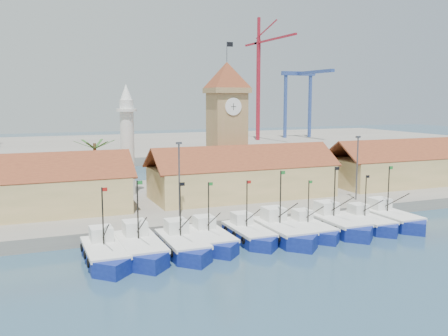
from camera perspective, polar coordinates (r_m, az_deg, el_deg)
name	(u,v)px	position (r m, az deg, el deg)	size (l,w,h in m)	color
ground	(318,243)	(56.02, 10.64, -8.44)	(400.00, 400.00, 0.00)	#1F4053
quay	(232,197)	(76.51, 0.89, -3.31)	(140.00, 32.00, 1.50)	gray
terminal	(124,146)	(158.49, -11.38, 2.45)	(240.00, 80.00, 2.00)	gray
boat_0	(106,255)	(49.70, -13.38, -9.69)	(3.69, 10.10, 7.64)	navy
boat_1	(141,250)	(50.68, -9.49, -9.18)	(3.88, 10.63, 8.04)	navy
boat_2	(183,246)	(51.46, -4.67, -8.88)	(3.68, 10.09, 7.63)	navy
boat_3	(212,240)	(53.58, -1.43, -8.22)	(3.49, 9.56, 7.24)	navy
boat_4	(250,235)	(55.53, 2.99, -7.67)	(3.42, 9.38, 7.10)	navy
boat_5	(284,233)	(56.45, 6.89, -7.34)	(3.92, 10.74, 8.12)	navy
boat_6	(312,230)	(58.61, 9.98, -6.98)	(3.23, 8.85, 6.69)	navy
boat_7	(338,225)	(60.83, 12.94, -6.37)	(3.91, 10.72, 8.11)	navy
boat_8	(369,223)	(63.14, 16.23, -6.09)	(3.31, 9.06, 6.86)	navy
boat_9	(392,219)	(65.58, 18.68, -5.59)	(3.75, 10.28, 7.78)	navy
hall_left	(2,196)	(66.14, -24.08, -2.93)	(31.20, 10.13, 7.61)	#E3BD7C
hall_center	(243,180)	(72.33, 2.13, -1.37)	(27.04, 10.13, 7.61)	#E3BD7C
hall_right	(415,168)	(90.20, 21.00, -0.04)	(31.20, 10.13, 7.61)	#E3BD7C
clock_tower	(227,123)	(76.98, 0.32, 5.17)	(5.80, 5.80, 22.70)	#A67D55
minaret	(127,139)	(74.69, -10.99, 3.23)	(3.00, 3.00, 16.30)	silver
palm_tree	(95,166)	(72.28, -14.50, 0.19)	(5.60, 5.03, 8.39)	brown
lamp_posts	(271,170)	(65.06, 5.44, -0.22)	(80.70, 0.25, 9.03)	#3F3F44
crane_red_right	(261,72)	(165.73, 4.21, 10.85)	(1.00, 34.04, 39.86)	maroon
gantry	(303,86)	(177.16, 9.03, 9.23)	(13.00, 22.00, 23.20)	#304993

